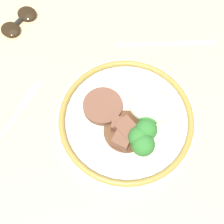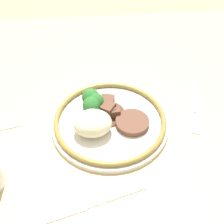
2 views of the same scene
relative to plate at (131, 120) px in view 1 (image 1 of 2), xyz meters
name	(u,v)px [view 1 (image 1 of 2)]	position (x,y,z in m)	size (l,w,h in m)	color
ground_plane	(143,138)	(0.03, -0.01, -0.07)	(8.00, 8.00, 0.00)	#998466
dining_table	(144,134)	(0.03, -0.01, -0.04)	(1.18, 1.03, 0.05)	tan
plate	(131,120)	(0.00, 0.00, 0.00)	(0.27, 0.27, 0.07)	silver
fork	(21,110)	(-0.22, -0.02, -0.02)	(0.05, 0.18, 0.00)	#B7B7BC
knife	(171,44)	(0.05, 0.20, -0.02)	(0.22, 0.07, 0.00)	#B7B7BC
sunglasses	(19,21)	(-0.30, 0.18, -0.01)	(0.08, 0.11, 0.01)	black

